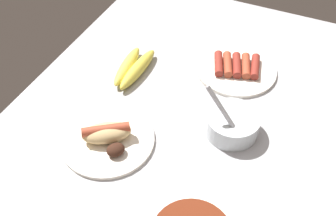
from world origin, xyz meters
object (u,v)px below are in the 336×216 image
plate_sausages (236,68)px  banana_bunch (133,68)px  plate_hotdog_assembled (108,137)px  bowl_coleslaw (233,123)px

plate_sausages → banana_bunch: 30.13cm
plate_hotdog_assembled → plate_sausages: bearing=151.9°
plate_sausages → bowl_coleslaw: bearing=14.6°
plate_hotdog_assembled → plate_sausages: 43.77cm
plate_hotdog_assembled → plate_sausages: size_ratio=0.99×
plate_hotdog_assembled → banana_bunch: plate_hotdog_assembled is taller
bowl_coleslaw → plate_sausages: bearing=-165.4°
bowl_coleslaw → plate_sausages: (-22.71, -5.90, -2.02)cm
plate_hotdog_assembled → bowl_coleslaw: bearing=121.0°
bowl_coleslaw → banana_bunch: bowl_coleslaw is taller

